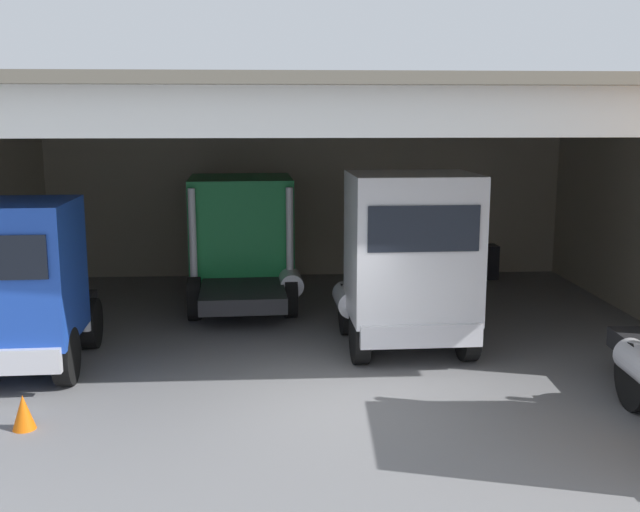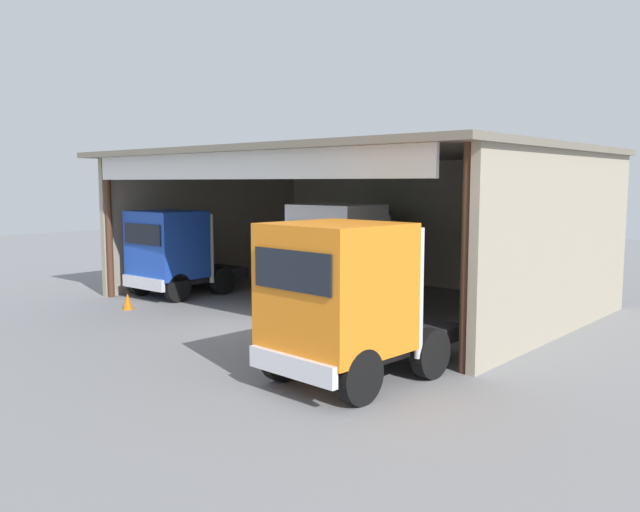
{
  "view_description": "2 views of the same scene",
  "coord_description": "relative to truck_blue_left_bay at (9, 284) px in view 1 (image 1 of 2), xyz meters",
  "views": [
    {
      "loc": [
        -0.96,
        -12.11,
        4.82
      ],
      "look_at": [
        0.0,
        3.7,
        1.84
      ],
      "focal_mm": 42.36,
      "sensor_mm": 36.0,
      "label": 1
    },
    {
      "loc": [
        14.72,
        -13.02,
        4.38
      ],
      "look_at": [
        0.0,
        3.7,
        1.84
      ],
      "focal_mm": 36.5,
      "sensor_mm": 36.0,
      "label": 2
    }
  ],
  "objects": [
    {
      "name": "truck_green_right_bay",
      "position": [
        4.1,
        5.22,
        0.01
      ],
      "size": [
        2.89,
        5.1,
        3.24
      ],
      "rotation": [
        0.0,
        0.0,
        0.05
      ],
      "color": "#197F3D",
      "rests_on": "ground"
    },
    {
      "name": "tool_cart",
      "position": [
        11.09,
        7.76,
        -1.22
      ],
      "size": [
        0.9,
        0.6,
        1.0
      ],
      "primitive_type": "cube",
      "color": "black",
      "rests_on": "ground"
    },
    {
      "name": "truck_white_yard_outside",
      "position": [
        7.62,
        0.87,
        0.21
      ],
      "size": [
        2.68,
        4.21,
        3.69
      ],
      "rotation": [
        0.0,
        0.0,
        3.17
      ],
      "color": "white",
      "rests_on": "ground"
    },
    {
      "name": "truck_blue_left_bay",
      "position": [
        0.0,
        0.0,
        0.0
      ],
      "size": [
        2.77,
        4.64,
        3.3
      ],
      "rotation": [
        0.0,
        0.0,
        3.17
      ],
      "color": "#1E47B7",
      "rests_on": "ground"
    },
    {
      "name": "oil_drum",
      "position": [
        10.96,
        8.01,
        -1.28
      ],
      "size": [
        0.58,
        0.58,
        0.89
      ],
      "primitive_type": "cylinder",
      "color": "#B21E19",
      "rests_on": "ground"
    },
    {
      "name": "workshop_shed",
      "position": [
        5.9,
        4.36,
        2.12
      ],
      "size": [
        16.19,
        11.41,
        5.46
      ],
      "color": "#9E937F",
      "rests_on": "ground"
    },
    {
      "name": "traffic_cone",
      "position": [
        1.01,
        -2.67,
        -1.44
      ],
      "size": [
        0.36,
        0.36,
        0.56
      ],
      "primitive_type": "cone",
      "color": "orange",
      "rests_on": "ground"
    },
    {
      "name": "ground_plane",
      "position": [
        5.9,
        -1.85,
        -1.72
      ],
      "size": [
        80.0,
        80.0,
        0.0
      ],
      "primitive_type": "plane",
      "color": "slate",
      "rests_on": "ground"
    }
  ]
}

